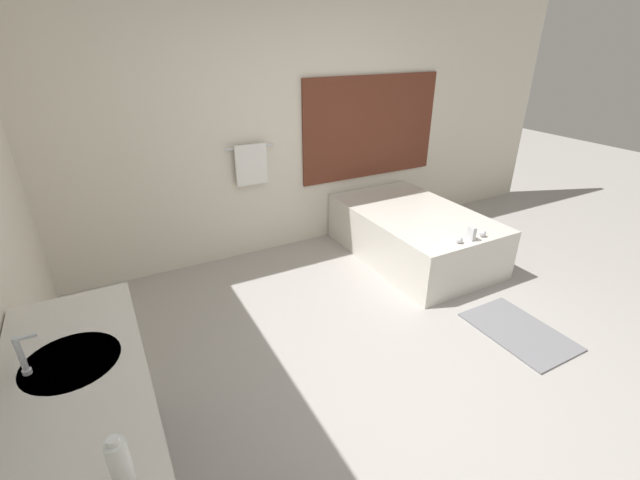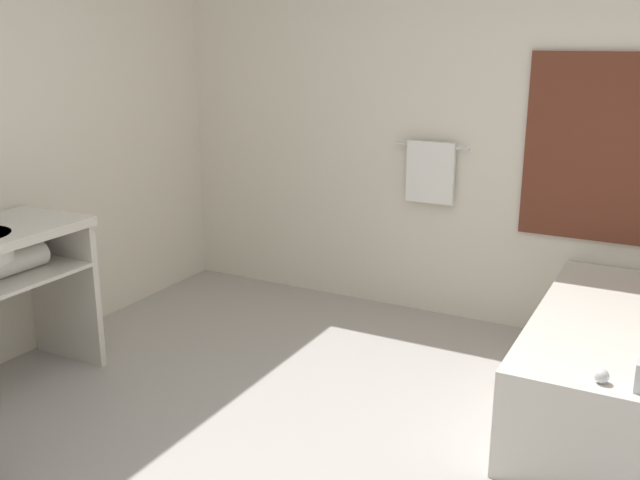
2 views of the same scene
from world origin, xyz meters
TOP-DOWN VIEW (x-y plane):
  - wall_back_with_blinds at (0.04, 2.23)m, footprint 7.40×0.13m

SIDE VIEW (x-z plane):
  - wall_back_with_blinds at x=0.04m, z-range -0.01..2.69m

